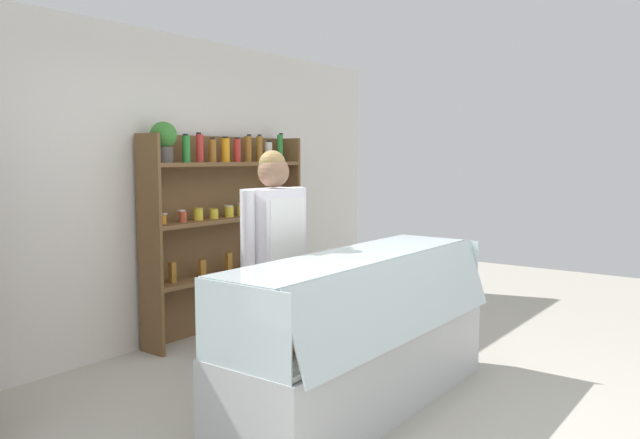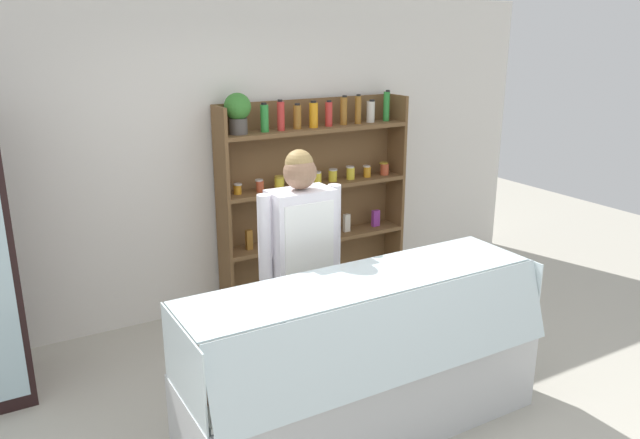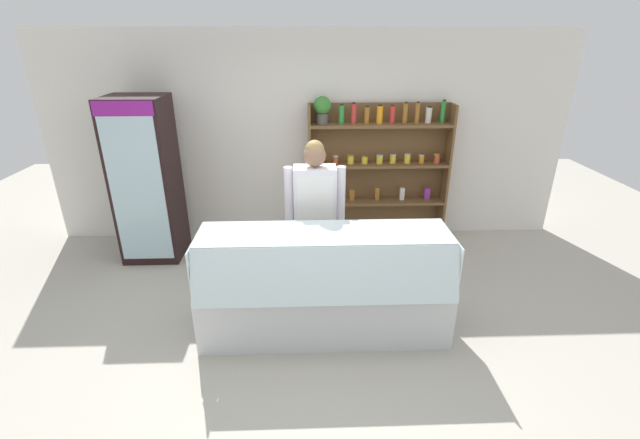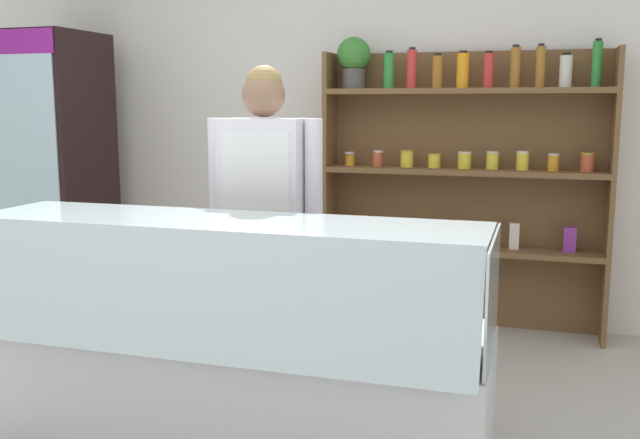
# 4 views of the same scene
# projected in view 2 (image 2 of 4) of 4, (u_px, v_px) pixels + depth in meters

# --- Properties ---
(ground_plane) EXTENTS (12.00, 12.00, 0.00)m
(ground_plane) POSITION_uv_depth(u_px,v_px,m) (351.00, 437.00, 3.86)
(ground_plane) COLOR #B7B2A3
(back_wall) EXTENTS (6.80, 0.10, 2.70)m
(back_wall) POSITION_uv_depth(u_px,v_px,m) (210.00, 159.00, 5.33)
(back_wall) COLOR white
(back_wall) RESTS_ON ground
(shelving_unit) EXTENTS (1.83, 0.29, 1.92)m
(shelving_unit) POSITION_uv_depth(u_px,v_px,m) (308.00, 184.00, 5.67)
(shelving_unit) COLOR brown
(shelving_unit) RESTS_ON ground
(deli_display_case) EXTENTS (2.26, 0.76, 1.01)m
(deli_display_case) POSITION_uv_depth(u_px,v_px,m) (364.00, 386.00, 3.84)
(deli_display_case) COLOR silver
(deli_display_case) RESTS_ON ground
(shop_clerk) EXTENTS (0.61, 0.25, 1.68)m
(shop_clerk) POSITION_uv_depth(u_px,v_px,m) (301.00, 251.00, 4.18)
(shop_clerk) COLOR #383D51
(shop_clerk) RESTS_ON ground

